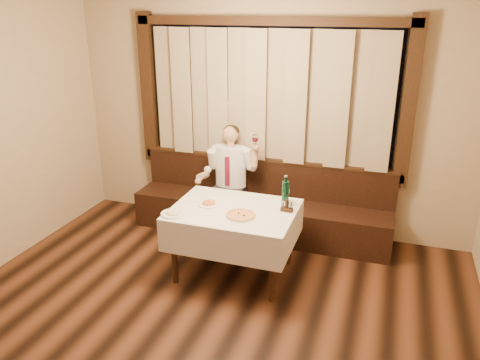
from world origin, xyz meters
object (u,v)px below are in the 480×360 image
(pizza, at_px, (241,215))
(seated_man, at_px, (229,172))
(pasta_red, at_px, (209,202))
(pasta_cream, at_px, (173,211))
(cruet_caddy, at_px, (287,207))
(banquette, at_px, (261,210))
(green_bottle, at_px, (285,193))
(dining_table, at_px, (234,218))

(pizza, relative_size, seated_man, 0.23)
(pasta_red, distance_m, pasta_cream, 0.42)
(pizza, distance_m, cruet_caddy, 0.49)
(cruet_caddy, relative_size, seated_man, 0.10)
(pasta_cream, distance_m, seated_man, 1.27)
(banquette, relative_size, pizza, 10.30)
(pasta_red, relative_size, green_bottle, 0.70)
(green_bottle, height_order, cruet_caddy, green_bottle)
(pasta_red, distance_m, green_bottle, 0.80)
(dining_table, relative_size, pasta_red, 5.36)
(pizza, distance_m, pasta_red, 0.44)
(pizza, bearing_deg, pasta_cream, -165.94)
(green_bottle, distance_m, cruet_caddy, 0.16)
(dining_table, height_order, green_bottle, green_bottle)
(dining_table, relative_size, seated_man, 0.93)
(seated_man, bearing_deg, green_bottle, -39.07)
(pasta_red, distance_m, cruet_caddy, 0.82)
(pasta_cream, relative_size, seated_man, 0.18)
(seated_man, bearing_deg, pizza, -64.82)
(green_bottle, bearing_deg, cruet_caddy, -68.36)
(pasta_red, relative_size, cruet_caddy, 1.82)
(pizza, bearing_deg, seated_man, 115.18)
(seated_man, bearing_deg, cruet_caddy, -41.96)
(pasta_cream, distance_m, green_bottle, 1.16)
(pizza, distance_m, seated_man, 1.21)
(pasta_red, xyz_separation_m, seated_man, (-0.10, 0.92, 0.01))
(dining_table, height_order, seated_man, seated_man)
(cruet_caddy, bearing_deg, seated_man, 143.75)
(dining_table, bearing_deg, pasta_cream, -148.57)
(pasta_cream, xyz_separation_m, seated_man, (0.14, 1.26, 0.01))
(pizza, distance_m, pasta_cream, 0.68)
(green_bottle, height_order, seated_man, seated_man)
(dining_table, xyz_separation_m, pasta_red, (-0.28, 0.01, 0.14))
(green_bottle, bearing_deg, pasta_red, -164.14)
(banquette, distance_m, cruet_caddy, 1.16)
(green_bottle, xyz_separation_m, cruet_caddy, (0.05, -0.12, -0.10))
(green_bottle, xyz_separation_m, seated_man, (-0.87, 0.71, -0.10))
(pasta_red, relative_size, pasta_cream, 0.96)
(pizza, bearing_deg, banquette, 96.17)
(banquette, height_order, green_bottle, green_bottle)
(dining_table, height_order, pasta_red, pasta_red)
(dining_table, xyz_separation_m, green_bottle, (0.48, 0.23, 0.25))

